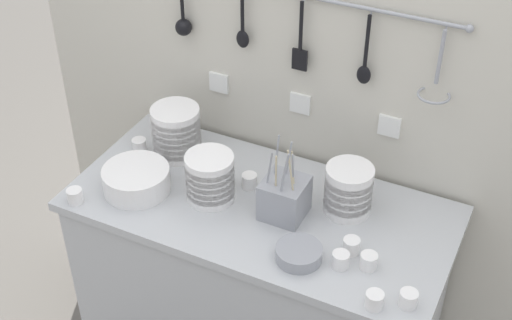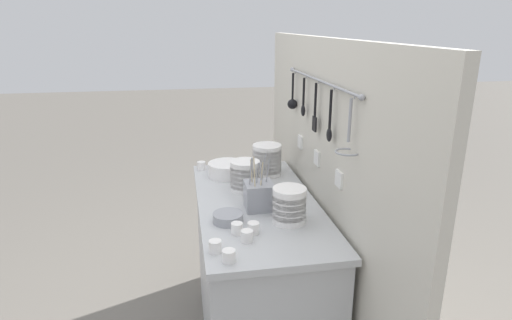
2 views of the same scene
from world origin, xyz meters
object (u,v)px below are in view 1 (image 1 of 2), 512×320
object	(u,v)px
bowl_stack_tall_left	(348,190)
cup_front_right	(341,260)
plate_stack	(136,180)
cup_edge_near	(351,246)
cup_back_right	(249,181)
cup_front_left	(75,196)
cup_mid_row	(374,300)
cup_edge_far	(139,145)
cup_centre	(408,299)
bowl_stack_nested_right	(176,131)
cutlery_caddy	(284,197)
cup_beside_plates	(369,261)
bowl_stack_wide_centre	(210,177)
steel_mixing_bowl	(299,253)

from	to	relation	value
bowl_stack_tall_left	cup_front_right	world-z (taller)	bowl_stack_tall_left
bowl_stack_tall_left	plate_stack	size ratio (longest dim) A/B	0.74
cup_edge_near	bowl_stack_tall_left	bearing A→B (deg)	114.12
bowl_stack_tall_left	cup_back_right	bearing A→B (deg)	-174.51
cup_front_left	cup_back_right	xyz separation A→B (m)	(0.46, 0.31, 0.00)
cup_mid_row	cup_edge_near	xyz separation A→B (m)	(-0.13, 0.17, 0.00)
cup_edge_far	cup_centre	distance (m)	1.07
bowl_stack_nested_right	cup_front_left	xyz separation A→B (m)	(-0.15, -0.37, -0.06)
cutlery_caddy	cup_front_right	size ratio (longest dim) A/B	5.34
cup_beside_plates	cup_edge_near	bearing A→B (deg)	150.17
cup_centre	bowl_stack_wide_centre	bearing A→B (deg)	166.60
plate_stack	cutlery_caddy	xyz separation A→B (m)	(0.47, 0.10, 0.03)
bowl_stack_nested_right	cup_centre	distance (m)	0.96
steel_mixing_bowl	cup_front_right	size ratio (longest dim) A/B	2.72
cup_mid_row	cup_back_right	bearing A→B (deg)	149.46
plate_stack	cup_front_left	world-z (taller)	plate_stack
bowl_stack_nested_right	cup_back_right	bearing A→B (deg)	-10.86
cup_edge_near	cup_beside_plates	bearing A→B (deg)	-29.83
cutlery_caddy	cup_edge_near	size ratio (longest dim) A/B	5.34
cup_mid_row	cup_edge_far	xyz separation A→B (m)	(-0.95, 0.32, 0.00)
bowl_stack_tall_left	cup_front_left	size ratio (longest dim) A/B	3.21
cup_front_left	cup_front_right	bearing A→B (deg)	6.83
cup_front_left	cup_beside_plates	world-z (taller)	same
cup_front_right	cup_centre	size ratio (longest dim) A/B	1.00
bowl_stack_tall_left	cup_mid_row	bearing A→B (deg)	-59.22
bowl_stack_tall_left	cup_back_right	world-z (taller)	bowl_stack_tall_left
bowl_stack_nested_right	cup_edge_near	world-z (taller)	bowl_stack_nested_right
plate_stack	cup_back_right	size ratio (longest dim) A/B	4.34
steel_mixing_bowl	cup_edge_near	xyz separation A→B (m)	(0.12, 0.09, 0.00)
cup_edge_far	cup_front_right	distance (m)	0.84
cup_centre	cup_front_right	bearing A→B (deg)	164.79
steel_mixing_bowl	bowl_stack_tall_left	bearing A→B (deg)	79.63
cup_beside_plates	cup_centre	distance (m)	0.17
cup_edge_near	cup_front_left	distance (m)	0.87
plate_stack	cup_edge_far	distance (m)	0.21
steel_mixing_bowl	cup_front_right	world-z (taller)	cup_front_right
cup_mid_row	bowl_stack_tall_left	bearing A→B (deg)	120.78
bowl_stack_wide_centre	cup_front_right	distance (m)	0.49
bowl_stack_nested_right	cup_centre	bearing A→B (deg)	-19.64
bowl_stack_wide_centre	cup_beside_plates	bearing A→B (deg)	-7.91
steel_mixing_bowl	cup_back_right	xyz separation A→B (m)	(-0.27, 0.23, 0.00)
cup_centre	cutlery_caddy	bearing A→B (deg)	156.71
bowl_stack_nested_right	cup_back_right	distance (m)	0.32
steel_mixing_bowl	cup_edge_far	distance (m)	0.74
bowl_stack_wide_centre	cup_back_right	world-z (taller)	bowl_stack_wide_centre
plate_stack	cup_edge_near	xyz separation A→B (m)	(0.71, 0.03, -0.02)
bowl_stack_nested_right	cup_front_right	world-z (taller)	bowl_stack_nested_right
cutlery_caddy	cup_back_right	xyz separation A→B (m)	(-0.15, 0.07, -0.04)
plate_stack	steel_mixing_bowl	bearing A→B (deg)	-5.93
cup_beside_plates	cup_centre	size ratio (longest dim) A/B	1.00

